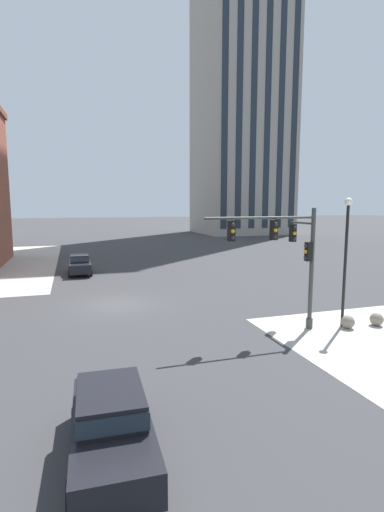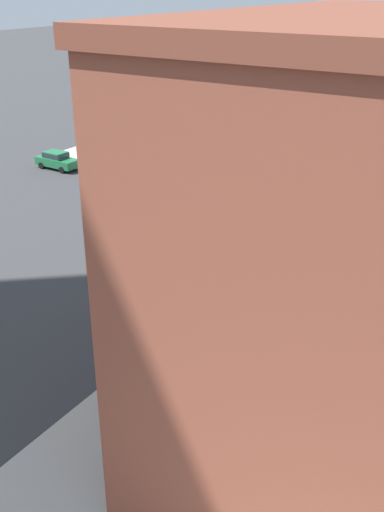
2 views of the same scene
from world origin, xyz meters
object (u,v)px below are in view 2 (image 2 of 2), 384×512
Objects in this scene: bollard_sphere_curb_a at (181,174)px; bollard_sphere_curb_b at (167,171)px; car_main_northbound_near at (355,155)px; car_main_southbound_near at (327,172)px; street_lamp_mid_sidewalk at (132,129)px; street_lamp_corner_near at (179,137)px; bench_near_signal at (178,166)px; bench_mid_block at (134,157)px; pedestrian_near_bench at (91,151)px; street_lamp_corner_far at (82,124)px; traffic_signal_main at (203,143)px; pedestrian_with_bag at (158,144)px; bollard_sphere_curb_c at (155,169)px; pedestrian_by_lamp at (141,132)px; pedestrian_at_curb at (190,138)px; car_main_southbound_far at (172,281)px; pedestrian_walking_east at (84,146)px; car_main_northbound_far at (57,160)px.

bollard_sphere_curb_b is at bearing -2.72° from bollard_sphere_curb_a.
car_main_southbound_near is (0.32, 6.66, 0.00)m from car_main_northbound_near.
street_lamp_mid_sidewalk is 18.58m from car_main_southbound_near.
street_lamp_corner_near reaches higher than car_main_southbound_near.
bench_mid_block is at bearing -2.12° from bench_near_signal.
street_lamp_corner_far reaches higher than pedestrian_near_bench.
traffic_signal_main reaches higher than bench_near_signal.
street_lamp_corner_near is at bearing 176.77° from pedestrian_near_bench.
pedestrian_with_bag is at bearing -48.65° from bollard_sphere_curb_b.
bollard_sphere_curb_b is 1.39m from bollard_sphere_curb_c.
pedestrian_at_curb is at bearing -173.23° from pedestrian_by_lamp.
street_lamp_mid_sidewalk is at bearing 89.75° from pedestrian_at_curb.
bench_mid_block is at bearing -17.08° from bollard_sphere_curb_a.
street_lamp_corner_near is at bearing -57.48° from car_main_southbound_far.
pedestrian_with_bag is at bearing -137.48° from pedestrian_walking_east.
street_lamp_corner_near is 1.03× the size of street_lamp_corner_far.
street_lamp_corner_far is (8.32, 0.52, 3.43)m from bollard_sphere_curb_c.
bollard_sphere_curb_c is 19.84m from car_main_northbound_near.
pedestrian_with_bag is 7.28m from street_lamp_mid_sidewalk.
pedestrian_by_lamp is at bearing -38.59° from bollard_sphere_curb_a.
street_lamp_mid_sidewalk reaches higher than car_main_southbound_near.
car_main_southbound_near is (-23.48, -10.24, 0.00)m from car_main_northbound_far.
street_lamp_corner_far is at bearing 0.58° from street_lamp_corner_near.
car_main_northbound_far is at bearing 83.21° from pedestrian_near_bench.
car_main_southbound_near is 1.01× the size of car_main_southbound_far.
pedestrian_near_bench reaches higher than bollard_sphere_curb_a.
car_main_northbound_near is (-24.91, -11.81, -0.03)m from pedestrian_walking_east.
bollard_sphere_curb_b and bollard_sphere_curb_c have the same top height.
pedestrian_with_bag is (-0.16, -4.02, 0.55)m from bench_mid_block.
bollard_sphere_curb_b is 5.18m from street_lamp_mid_sidewalk.
bollard_sphere_curb_b reaches higher than bench_mid_block.
car_main_southbound_far reaches higher than bollard_sphere_curb_c.
bench_mid_block is 8.20m from pedestrian_by_lamp.
car_main_northbound_far is (0.16, 13.27, -0.07)m from pedestrian_by_lamp.
pedestrian_at_curb is 0.25× the size of street_lamp_corner_near.
street_lamp_corner_near is at bearing 28.94° from car_main_southbound_near.
bollard_sphere_curb_a is 9.44m from pedestrian_with_bag.
pedestrian_by_lamp is (4.44, -2.94, 0.11)m from pedestrian_with_bag.
bollard_sphere_curb_b is 0.36× the size of bench_near_signal.
pedestrian_walking_east is (11.14, 1.01, 0.63)m from bench_near_signal.
car_main_southbound_near is at bearing -165.65° from pedestrian_near_bench.
bench_mid_block is 1.10× the size of pedestrian_walking_east.
traffic_signal_main reaches higher than bollard_sphere_curb_b.
car_main_northbound_near reaches higher than bollard_sphere_curb_b.
pedestrian_walking_east is 0.26× the size of street_lamp_mid_sidewalk.
pedestrian_with_bag is at bearing -53.03° from car_main_southbound_far.
bench_near_signal is 0.29× the size of street_lamp_mid_sidewalk.
traffic_signal_main is 6.85m from bollard_sphere_curb_c.
car_main_southbound_far is (-13.60, 19.10, 0.60)m from bollard_sphere_curb_b.
bench_mid_block is at bearing -27.39° from bollard_sphere_curb_c.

